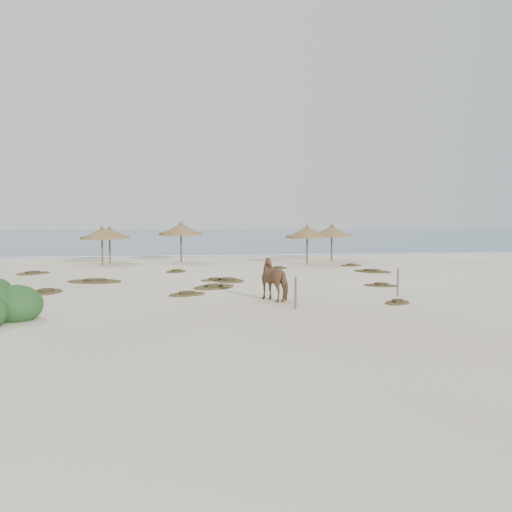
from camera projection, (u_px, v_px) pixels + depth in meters
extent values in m
plane|color=#F0E7C5|center=(250.00, 295.00, 25.77)|extent=(160.00, 160.00, 0.00)
cube|color=navy|center=(193.00, 237.00, 99.80)|extent=(200.00, 100.00, 0.01)
cube|color=white|center=(212.00, 256.00, 51.43)|extent=(70.00, 0.60, 0.01)
cylinder|color=brown|center=(102.00, 250.00, 41.69)|extent=(0.12, 0.12, 2.17)
cylinder|color=olive|center=(102.00, 238.00, 41.63)|extent=(3.27, 3.27, 0.19)
cone|color=olive|center=(102.00, 233.00, 41.60)|extent=(3.16, 3.16, 0.77)
cone|color=olive|center=(102.00, 227.00, 41.57)|extent=(0.37, 0.37, 0.23)
cylinder|color=brown|center=(110.00, 249.00, 43.34)|extent=(0.12, 0.12, 2.14)
cylinder|color=olive|center=(110.00, 237.00, 43.28)|extent=(3.06, 3.06, 0.18)
cone|color=olive|center=(110.00, 233.00, 43.26)|extent=(2.96, 2.96, 0.77)
cone|color=olive|center=(110.00, 227.00, 43.22)|extent=(0.37, 0.37, 0.22)
cylinder|color=brown|center=(181.00, 247.00, 44.11)|extent=(0.14, 0.14, 2.40)
cylinder|color=olive|center=(181.00, 234.00, 44.04)|extent=(3.67, 3.67, 0.21)
cone|color=olive|center=(181.00, 229.00, 44.01)|extent=(3.55, 3.55, 0.86)
cone|color=olive|center=(181.00, 222.00, 43.98)|extent=(0.41, 0.41, 0.25)
cylinder|color=brown|center=(332.00, 247.00, 45.00)|extent=(0.13, 0.13, 2.23)
cylinder|color=olive|center=(332.00, 235.00, 44.93)|extent=(3.34, 3.34, 0.19)
cone|color=olive|center=(332.00, 231.00, 44.91)|extent=(3.23, 3.23, 0.80)
cone|color=olive|center=(332.00, 225.00, 44.87)|extent=(0.38, 0.38, 0.23)
cylinder|color=brown|center=(307.00, 249.00, 42.14)|extent=(0.13, 0.13, 2.23)
cylinder|color=olive|center=(307.00, 237.00, 42.08)|extent=(4.20, 4.20, 0.19)
cone|color=olive|center=(307.00, 232.00, 42.06)|extent=(4.06, 4.06, 0.80)
cone|color=olive|center=(307.00, 226.00, 42.02)|extent=(0.38, 0.38, 0.23)
imported|color=brown|center=(277.00, 279.00, 24.11)|extent=(1.78, 2.32, 1.78)
cylinder|color=#615849|center=(296.00, 293.00, 21.87)|extent=(0.10, 0.10, 1.24)
cylinder|color=#615849|center=(398.00, 282.00, 25.55)|extent=(0.11, 0.11, 1.22)
ellipsoid|color=#2A5926|center=(16.00, 305.00, 19.55)|extent=(1.84, 1.84, 1.38)
ellipsoid|color=#2A5926|center=(11.00, 305.00, 20.19)|extent=(1.38, 1.38, 1.03)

